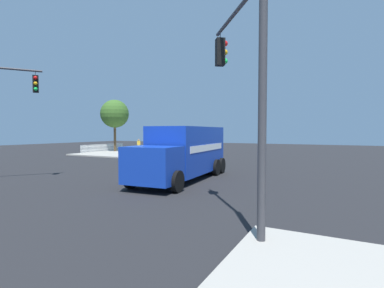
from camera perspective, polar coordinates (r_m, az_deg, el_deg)
ground_plane at (r=18.13m, az=-4.41°, el=-6.21°), size 100.00×100.00×0.00m
sidewalk_corner_near at (r=36.20m, az=-11.00°, el=-1.79°), size 11.25×11.25×0.14m
delivery_truck at (r=16.52m, az=-1.59°, el=-1.61°), size 8.31×3.33×3.01m
traffic_light_secondary at (r=8.27m, az=10.33°, el=13.40°), size 3.29×2.60×6.39m
pickup_black at (r=26.44m, az=-1.49°, el=-1.88°), size 2.50×5.31×1.38m
pedestrian_near_corner at (r=37.42m, az=-10.47°, el=-0.11°), size 0.25×0.53×1.64m
picket_fence_run at (r=39.74m, az=-17.09°, el=-0.68°), size 7.48×0.05×0.95m
shade_tree_near at (r=39.55m, az=-15.02°, el=5.76°), size 3.69×3.69×6.78m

